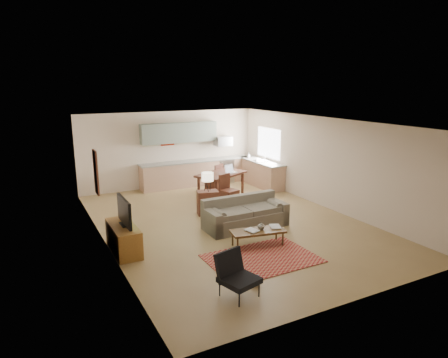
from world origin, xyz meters
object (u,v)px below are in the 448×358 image
armchair (239,276)px  dining_table (221,185)px  console_table (208,203)px  coffee_table (258,238)px  tv_credenza (124,238)px  sofa (246,213)px

armchair → dining_table: (2.55, 5.68, 0.02)m
console_table → armchair: bearing=-93.5°
console_table → coffee_table: bearing=-74.0°
armchair → dining_table: dining_table is taller
tv_credenza → console_table: size_ratio=1.94×
console_table → dining_table: dining_table is taller
coffee_table → armchair: 2.33m
console_table → sofa: bearing=-58.9°
sofa → console_table: sofa is taller
coffee_table → console_table: size_ratio=1.83×
sofa → coffee_table: bearing=-107.8°
armchair → coffee_table: bearing=34.7°
coffee_table → armchair: bearing=-119.4°
sofa → dining_table: dining_table is taller
tv_credenza → dining_table: bearing=35.8°
tv_credenza → console_table: (2.77, 1.48, 0.04)m
armchair → tv_credenza: bearing=99.6°
sofa → dining_table: 2.82m
armchair → console_table: armchair is taller
coffee_table → dining_table: dining_table is taller
armchair → tv_credenza: size_ratio=0.59×
coffee_table → console_table: (-0.05, 2.60, 0.15)m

